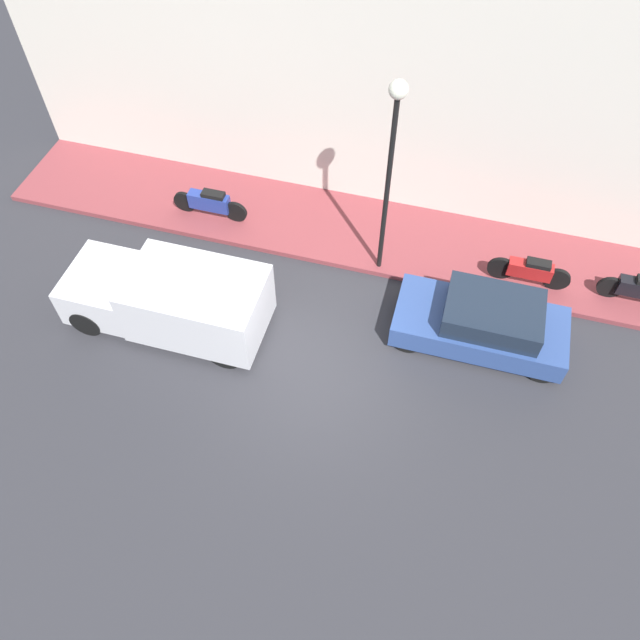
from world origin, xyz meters
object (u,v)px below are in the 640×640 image
object	(u,v)px
delivery_van	(169,299)
motorcycle_blue	(210,203)
streetlamp	(392,147)
motorcycle_black	(638,289)
parked_car	(483,323)
motorcycle_red	(530,271)

from	to	relation	value
delivery_van	motorcycle_blue	world-z (taller)	delivery_van
delivery_van	streetlamp	distance (m)	6.02
motorcycle_black	streetlamp	world-z (taller)	streetlamp
parked_car	motorcycle_red	size ratio (longest dim) A/B	1.95
motorcycle_blue	motorcycle_red	bearing A→B (deg)	-91.02
motorcycle_blue	motorcycle_black	distance (m)	10.98
motorcycle_blue	motorcycle_red	world-z (taller)	motorcycle_blue
delivery_van	motorcycle_black	xyz separation A→B (m)	(3.49, -10.53, -0.28)
motorcycle_red	streetlamp	distance (m)	4.89
motorcycle_blue	streetlamp	size ratio (longest dim) A/B	0.40
parked_car	delivery_van	bearing A→B (deg)	101.54
motorcycle_red	streetlamp	bearing A→B (deg)	96.49
parked_car	streetlamp	xyz separation A→B (m)	(1.52, 2.74, 3.17)
motorcycle_red	streetlamp	size ratio (longest dim) A/B	0.39
parked_car	motorcycle_blue	bearing A→B (deg)	74.47
motorcycle_black	streetlamp	distance (m)	6.99
parked_car	motorcycle_red	distance (m)	2.15
parked_car	motorcycle_blue	distance (m)	7.81
delivery_van	motorcycle_blue	xyz separation A→B (m)	(3.54, 0.45, -0.26)
motorcycle_black	motorcycle_red	world-z (taller)	motorcycle_black
motorcycle_blue	delivery_van	bearing A→B (deg)	-172.79
motorcycle_red	delivery_van	bearing A→B (deg)	112.93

